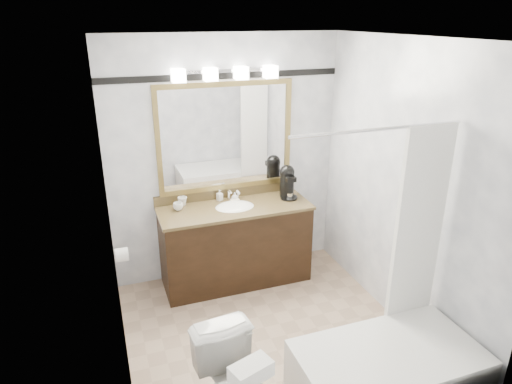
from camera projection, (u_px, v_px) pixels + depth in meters
room at (273, 208)px, 3.54m from camera, size 2.42×2.62×2.52m
vanity at (235, 243)px, 4.73m from camera, size 1.53×0.58×0.97m
mirror at (226, 137)px, 4.57m from camera, size 1.40×0.04×1.10m
vanity_light_bar at (226, 73)px, 4.30m from camera, size 1.02×0.14×0.12m
accent_stripe at (224, 76)px, 4.36m from camera, size 2.40×0.01×0.06m
bathtub at (388, 367)px, 3.28m from camera, size 1.30×0.75×1.96m
tp_roll at (122, 255)px, 3.96m from camera, size 0.11×0.12×0.12m
tissue_box at (251, 371)px, 2.55m from camera, size 0.27×0.20×0.10m
coffee_maker at (287, 181)px, 4.75m from camera, size 0.18×0.23×0.35m
cup_left at (178, 206)px, 4.48m from camera, size 0.11×0.11×0.08m
cup_right at (182, 201)px, 4.59m from camera, size 0.10×0.10×0.09m
soap_bottle_a at (220, 195)px, 4.71m from camera, size 0.07×0.07×0.11m
soap_bottle_b at (235, 196)px, 4.71m from camera, size 0.08×0.08×0.09m
soap_bar at (235, 200)px, 4.69m from camera, size 0.09×0.06×0.03m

